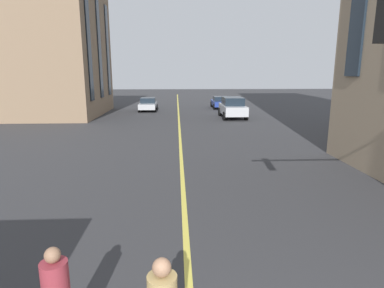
% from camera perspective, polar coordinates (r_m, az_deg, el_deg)
% --- Properties ---
extents(lane_centre_line, '(80.00, 0.16, 0.01)m').
position_cam_1_polar(lane_centre_line, '(22.50, -2.20, 2.14)').
color(lane_centre_line, '#D8C64C').
rests_on(lane_centre_line, ground_plane).
extents(car_silver_near, '(3.90, 1.89, 1.40)m').
position_cam_1_polar(car_silver_near, '(35.38, -7.77, 6.95)').
color(car_silver_near, '#B7BABF').
rests_on(car_silver_near, ground_plane).
extents(car_silver_far, '(4.70, 2.14, 1.88)m').
position_cam_1_polar(car_silver_far, '(29.72, 7.19, 6.45)').
color(car_silver_far, '#B7BABF').
rests_on(car_silver_far, ground_plane).
extents(car_blue_parked_a, '(4.40, 1.95, 1.37)m').
position_cam_1_polar(car_blue_parked_a, '(37.92, 5.03, 7.39)').
color(car_blue_parked_a, navy).
rests_on(car_blue_parked_a, ground_plane).
extents(building_left_near, '(11.38, 9.74, 12.05)m').
position_cam_1_polar(building_left_near, '(34.46, -24.16, 14.74)').
color(building_left_near, '#846B51').
rests_on(building_left_near, ground_plane).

